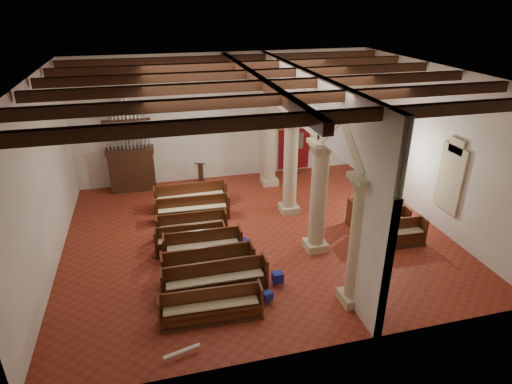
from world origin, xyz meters
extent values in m
plane|color=maroon|center=(0.00, 0.00, 0.00)|extent=(14.00, 14.00, 0.00)
plane|color=#331E11|center=(0.00, 0.00, 6.00)|extent=(14.00, 14.00, 0.00)
cube|color=white|center=(0.00, 6.00, 3.00)|extent=(14.00, 0.02, 6.00)
cube|color=white|center=(0.00, -6.00, 3.00)|extent=(14.00, 0.02, 6.00)
cube|color=white|center=(-7.00, 0.00, 3.00)|extent=(0.02, 12.00, 6.00)
cube|color=white|center=(7.00, 0.00, 3.00)|extent=(0.02, 12.00, 6.00)
cube|color=tan|center=(1.80, -4.50, 0.15)|extent=(0.75, 0.75, 0.30)
cylinder|color=tan|center=(1.80, -4.50, 1.95)|extent=(0.56, 0.56, 3.30)
cube|color=tan|center=(1.80, -1.50, 0.15)|extent=(0.75, 0.75, 0.30)
cylinder|color=tan|center=(1.80, -1.50, 1.95)|extent=(0.56, 0.56, 3.30)
cube|color=tan|center=(1.80, 1.50, 0.15)|extent=(0.75, 0.75, 0.30)
cylinder|color=tan|center=(1.80, 1.50, 1.95)|extent=(0.56, 0.56, 3.30)
cube|color=tan|center=(1.80, 4.50, 0.15)|extent=(0.75, 0.75, 0.30)
cylinder|color=tan|center=(1.80, 4.50, 1.95)|extent=(0.56, 0.56, 3.30)
cube|color=white|center=(1.80, 0.00, 5.04)|extent=(0.25, 11.90, 1.93)
cube|color=#2B6252|center=(6.98, -1.50, 2.20)|extent=(0.03, 1.00, 2.20)
cube|color=#2B6252|center=(6.98, 2.50, 2.20)|extent=(0.03, 1.00, 2.20)
cube|color=#2B6252|center=(5.00, 5.98, 2.20)|extent=(1.00, 0.03, 2.20)
cube|color=#391E12|center=(-4.50, 5.50, 0.90)|extent=(2.00, 0.80, 1.80)
cube|color=#391E12|center=(-4.50, 5.50, 1.90)|extent=(2.10, 0.85, 0.20)
cube|color=#321A10|center=(-1.37, 5.41, 0.05)|extent=(0.51, 0.51, 0.09)
cube|color=#321A10|center=(-1.37, 5.41, 0.50)|extent=(0.25, 0.25, 0.99)
cube|color=#321A10|center=(-1.37, 5.34, 1.04)|extent=(0.54, 0.48, 0.17)
cube|color=maroon|center=(3.50, 5.92, 1.15)|extent=(1.60, 0.06, 2.10)
cylinder|color=gold|center=(3.50, 5.90, 2.25)|extent=(1.80, 0.04, 0.04)
cone|color=#391E12|center=(3.55, 5.50, 0.06)|extent=(0.35, 0.35, 0.12)
cylinder|color=gold|center=(3.55, 5.50, 1.16)|extent=(0.04, 0.04, 2.32)
cylinder|color=gold|center=(3.55, 5.50, 2.22)|extent=(0.26, 0.65, 0.03)
cube|color=#1B1751|center=(3.55, 5.48, 1.74)|extent=(0.51, 0.20, 0.82)
cube|color=navy|center=(-0.67, -3.92, 0.24)|extent=(0.33, 0.29, 0.28)
cube|color=navy|center=(-0.12, -3.15, 0.27)|extent=(0.34, 0.28, 0.33)
cube|color=navy|center=(-0.73, -0.94, 0.26)|extent=(0.41, 0.38, 0.33)
cylinder|color=silver|center=(-3.31, -5.38, 0.16)|extent=(0.96, 0.33, 0.10)
cylinder|color=white|center=(-2.38, -3.48, 0.16)|extent=(1.08, 0.16, 0.11)
cube|color=#391E12|center=(-2.38, -4.23, 0.05)|extent=(2.89, 0.76, 0.09)
cube|color=#502D11|center=(-2.38, -4.28, 0.30)|extent=(2.73, 0.48, 0.41)
cube|color=#502D11|center=(-2.38, -4.07, 0.53)|extent=(2.72, 0.18, 0.87)
cube|color=#502D11|center=(-3.78, -4.21, 0.53)|extent=(0.09, 0.55, 0.87)
cube|color=#502D11|center=(-0.98, -4.21, 0.53)|extent=(0.09, 0.55, 0.87)
cube|color=beige|center=(-2.38, -4.28, 0.53)|extent=(2.62, 0.44, 0.05)
cube|color=#391E12|center=(-2.08, -3.15, 0.05)|extent=(3.19, 0.72, 0.10)
cube|color=#4C1B10|center=(-2.08, -3.20, 0.33)|extent=(3.04, 0.42, 0.46)
cube|color=#4C1B10|center=(-2.08, -2.97, 0.59)|extent=(3.03, 0.08, 0.97)
cube|color=#4C1B10|center=(-3.64, -3.13, 0.59)|extent=(0.07, 0.61, 0.97)
cube|color=#4C1B10|center=(-0.53, -3.13, 0.59)|extent=(0.07, 0.61, 0.97)
cube|color=beige|center=(-2.08, -3.20, 0.59)|extent=(2.91, 0.37, 0.05)
cube|color=#391E12|center=(-2.18, -2.43, 0.05)|extent=(2.90, 0.76, 0.11)
cube|color=#572C12|center=(-2.18, -2.48, 0.35)|extent=(2.75, 0.44, 0.49)
cube|color=#572C12|center=(-2.18, -2.23, 0.62)|extent=(2.75, 0.08, 1.03)
cube|color=#572C12|center=(-3.59, -2.41, 0.62)|extent=(0.08, 0.65, 1.03)
cube|color=#572C12|center=(-0.76, -2.41, 0.62)|extent=(0.08, 0.65, 1.03)
cube|color=beige|center=(-2.18, -2.48, 0.62)|extent=(2.64, 0.39, 0.05)
cube|color=#391E12|center=(-2.17, -1.13, 0.05)|extent=(2.69, 0.77, 0.10)
cube|color=#4A240F|center=(-2.17, -1.18, 0.32)|extent=(2.53, 0.47, 0.45)
cube|color=#4A240F|center=(-2.17, -0.96, 0.57)|extent=(2.52, 0.14, 0.94)
cube|color=#4A240F|center=(-3.47, -1.11, 0.57)|extent=(0.09, 0.60, 0.94)
cube|color=#4A240F|center=(-0.87, -1.11, 0.57)|extent=(0.09, 0.60, 0.94)
cube|color=beige|center=(-2.17, -1.18, 0.57)|extent=(2.43, 0.43, 0.05)
cube|color=#391E12|center=(-2.53, -0.53, 0.05)|extent=(2.48, 0.74, 0.09)
cube|color=#4F2911|center=(-2.53, -0.58, 0.30)|extent=(2.32, 0.46, 0.42)
cube|color=#4F2911|center=(-2.53, -0.36, 0.54)|extent=(2.31, 0.15, 0.88)
cube|color=#4F2911|center=(-3.73, -0.51, 0.54)|extent=(0.09, 0.56, 0.88)
cube|color=#4F2911|center=(-1.34, -0.51, 0.54)|extent=(0.09, 0.56, 0.88)
cube|color=beige|center=(-2.53, -0.58, 0.54)|extent=(2.23, 0.42, 0.05)
cube|color=#391E12|center=(-2.36, 0.42, 0.05)|extent=(2.62, 0.69, 0.09)
cube|color=#4D2410|center=(-2.36, 0.38, 0.30)|extent=(2.47, 0.41, 0.41)
cube|color=#4D2410|center=(-2.36, 0.59, 0.53)|extent=(2.46, 0.11, 0.87)
cube|color=#4D2410|center=(-3.63, 0.44, 0.53)|extent=(0.07, 0.55, 0.87)
cube|color=#4D2410|center=(-1.09, 0.44, 0.53)|extent=(0.07, 0.55, 0.87)
cube|color=beige|center=(-2.36, 0.38, 0.53)|extent=(2.37, 0.38, 0.05)
cube|color=#391E12|center=(-2.19, 1.80, 0.05)|extent=(2.99, 0.75, 0.09)
cube|color=#522611|center=(-2.19, 1.76, 0.30)|extent=(2.83, 0.47, 0.42)
cube|color=#522611|center=(-2.19, 1.97, 0.53)|extent=(2.81, 0.16, 0.88)
cube|color=#522611|center=(-3.63, 1.82, 0.53)|extent=(0.08, 0.56, 0.88)
cube|color=#522611|center=(-0.74, 1.82, 0.53)|extent=(0.08, 0.56, 0.88)
cube|color=beige|center=(-2.19, 1.76, 0.53)|extent=(2.71, 0.43, 0.05)
cube|color=#391E12|center=(-2.13, 2.85, 0.05)|extent=(3.04, 0.79, 0.10)
cube|color=#512211|center=(-2.13, 2.80, 0.34)|extent=(2.88, 0.47, 0.47)
cube|color=#512211|center=(-2.13, 3.04, 0.60)|extent=(2.88, 0.13, 0.98)
cube|color=#512211|center=(-3.61, 2.87, 0.60)|extent=(0.09, 0.62, 0.98)
cube|color=#512211|center=(-0.66, 2.87, 0.60)|extent=(0.09, 0.62, 0.98)
cube|color=beige|center=(-2.13, 2.80, 0.60)|extent=(2.77, 0.43, 0.05)
cube|color=#391E12|center=(4.79, -1.95, 0.05)|extent=(2.06, 0.76, 0.09)
cube|color=#472B0F|center=(4.79, -2.00, 0.31)|extent=(1.89, 0.47, 0.42)
cube|color=#472B0F|center=(4.79, -1.78, 0.54)|extent=(1.88, 0.16, 0.89)
cube|color=#472B0F|center=(3.81, -1.93, 0.54)|extent=(0.10, 0.57, 0.89)
cube|color=#472B0F|center=(5.77, -1.93, 0.54)|extent=(0.10, 0.57, 0.89)
cube|color=beige|center=(4.79, -2.00, 0.54)|extent=(1.82, 0.43, 0.05)
cube|color=#391E12|center=(4.64, -1.11, 0.05)|extent=(2.03, 0.80, 0.10)
cube|color=#542812|center=(4.64, -1.16, 0.32)|extent=(1.86, 0.50, 0.44)
cube|color=#542812|center=(4.64, -0.94, 0.56)|extent=(1.84, 0.18, 0.92)
cube|color=#542812|center=(3.68, -1.09, 0.56)|extent=(0.10, 0.59, 0.92)
cube|color=#542812|center=(5.60, -1.09, 0.56)|extent=(0.10, 0.59, 0.92)
cube|color=beige|center=(4.64, -1.16, 0.56)|extent=(1.79, 0.46, 0.05)
cube|color=#391E12|center=(4.74, -0.30, 0.05)|extent=(2.09, 0.78, 0.11)
cube|color=#471A0F|center=(4.74, -0.35, 0.34)|extent=(1.93, 0.46, 0.47)
cube|color=#471A0F|center=(4.74, -0.11, 0.61)|extent=(1.93, 0.11, 1.00)
cube|color=#471A0F|center=(3.73, -0.28, 0.61)|extent=(0.09, 0.63, 1.00)
cube|color=#471A0F|center=(5.74, -0.28, 0.61)|extent=(0.09, 0.63, 1.00)
cube|color=beige|center=(4.74, -0.35, 0.61)|extent=(1.86, 0.41, 0.05)
camera|label=1|loc=(-3.50, -13.66, 8.30)|focal=30.00mm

